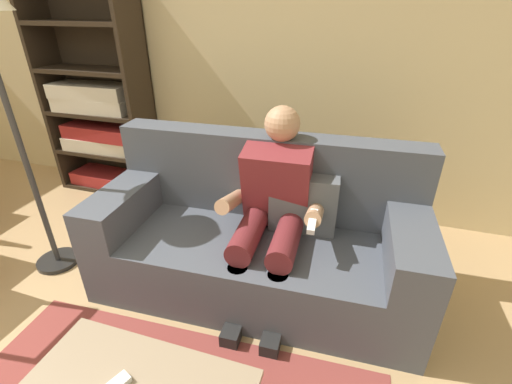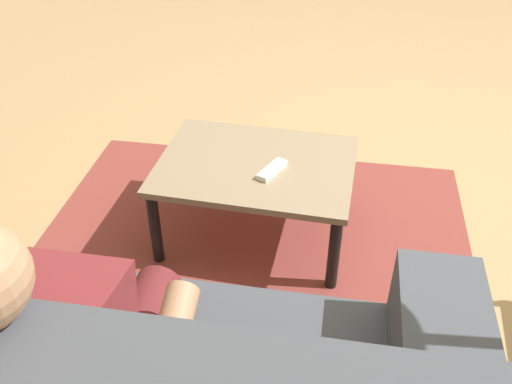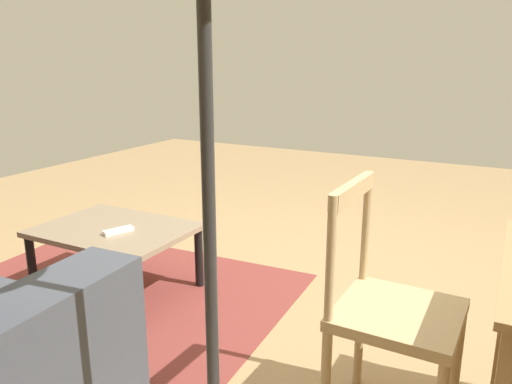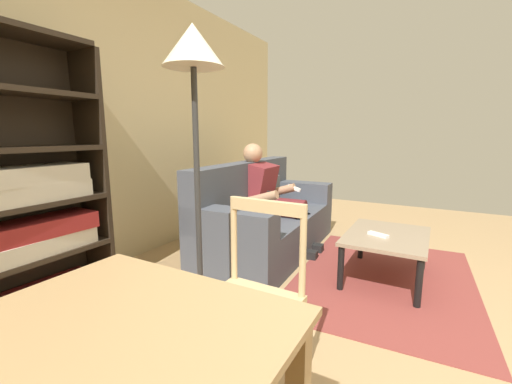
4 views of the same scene
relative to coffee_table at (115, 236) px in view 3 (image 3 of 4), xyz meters
The scene contains 5 objects.
ground_plane 1.27m from the coffee_table, 158.20° to the right, with size 8.80×8.80×0.00m, color tan.
coffee_table is the anchor object (origin of this frame).
tv_remote 0.12m from the coffee_table, 145.17° to the left, with size 0.05×0.17×0.02m, color white.
dining_chair_facing_couch 1.71m from the coffee_table, 167.27° to the left, with size 0.43×0.43×0.92m.
area_rug 0.34m from the coffee_table, 14.04° to the left, with size 2.00×1.40×0.01m, color brown.
Camera 3 is at (-0.85, 2.46, 1.33)m, focal length 34.85 mm.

